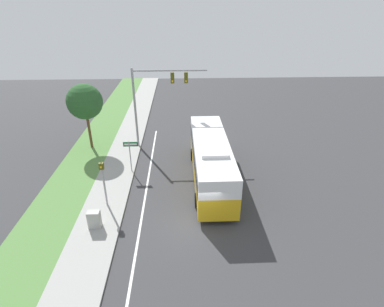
# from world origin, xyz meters

# --- Properties ---
(ground_plane) EXTENTS (80.00, 80.00, 0.00)m
(ground_plane) POSITION_xyz_m (0.00, 0.00, 0.00)
(ground_plane) COLOR #38383A
(sidewalk) EXTENTS (2.80, 80.00, 0.12)m
(sidewalk) POSITION_xyz_m (-6.20, 0.00, 0.06)
(sidewalk) COLOR #9E9E99
(sidewalk) RESTS_ON ground_plane
(grass_verge) EXTENTS (3.60, 80.00, 0.10)m
(grass_verge) POSITION_xyz_m (-9.40, 0.00, 0.05)
(grass_verge) COLOR #568442
(grass_verge) RESTS_ON ground_plane
(lane_divider_near) EXTENTS (0.14, 30.00, 0.01)m
(lane_divider_near) POSITION_xyz_m (-3.60, 0.00, 0.00)
(lane_divider_near) COLOR silver
(lane_divider_near) RESTS_ON ground_plane
(bus) EXTENTS (2.71, 10.95, 3.46)m
(bus) POSITION_xyz_m (1.20, 4.95, 1.89)
(bus) COLOR gold
(bus) RESTS_ON ground_plane
(signal_gantry) EXTENTS (6.52, 0.41, 7.32)m
(signal_gantry) POSITION_xyz_m (-3.19, 11.28, 5.19)
(signal_gantry) COLOR #939399
(signal_gantry) RESTS_ON ground_plane
(pedestrian_signal) EXTENTS (0.28, 0.34, 3.29)m
(pedestrian_signal) POSITION_xyz_m (-6.03, 1.87, 2.22)
(pedestrian_signal) COLOR #939399
(pedestrian_signal) RESTS_ON ground_plane
(street_sign) EXTENTS (1.14, 0.08, 2.71)m
(street_sign) POSITION_xyz_m (-4.96, 6.37, 1.85)
(street_sign) COLOR #939399
(street_sign) RESTS_ON ground_plane
(utility_cabinet) EXTENTS (0.73, 0.47, 1.10)m
(utility_cabinet) POSITION_xyz_m (-6.27, -0.34, 0.67)
(utility_cabinet) COLOR #A8A8A3
(utility_cabinet) RESTS_ON sidewalk
(roadside_tree) EXTENTS (3.12, 3.12, 5.96)m
(roadside_tree) POSITION_xyz_m (-9.36, 11.05, 4.48)
(roadside_tree) COLOR brown
(roadside_tree) RESTS_ON grass_verge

